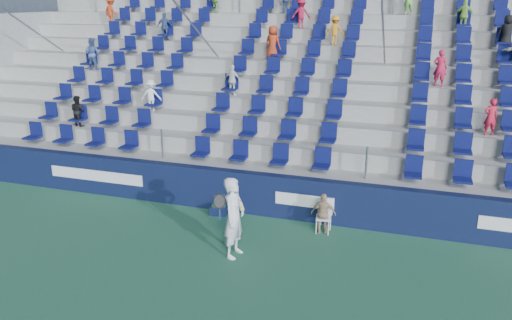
# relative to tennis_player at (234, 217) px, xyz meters

# --- Properties ---
(ground) EXTENTS (70.00, 70.00, 0.00)m
(ground) POSITION_rel_tennis_player_xyz_m (-0.34, -0.70, -0.97)
(ground) COLOR #2A6346
(ground) RESTS_ON ground
(sponsor_wall) EXTENTS (24.00, 0.32, 1.20)m
(sponsor_wall) POSITION_rel_tennis_player_xyz_m (-0.34, 2.45, -0.37)
(sponsor_wall) COLOR #10183B
(sponsor_wall) RESTS_ON ground
(grandstand) EXTENTS (24.00, 8.17, 6.63)m
(grandstand) POSITION_rel_tennis_player_xyz_m (-0.34, 7.55, 1.16)
(grandstand) COLOR #A9A9A4
(grandstand) RESTS_ON ground
(tennis_player) EXTENTS (0.69, 0.75, 1.94)m
(tennis_player) POSITION_rel_tennis_player_xyz_m (0.00, 0.00, 0.00)
(tennis_player) COLOR white
(tennis_player) RESTS_ON ground
(line_judge_chair) EXTENTS (0.44, 0.45, 0.88)m
(line_judge_chair) POSITION_rel_tennis_player_xyz_m (1.77, 1.95, -0.47)
(line_judge_chair) COLOR white
(line_judge_chair) RESTS_ON ground
(line_judge) EXTENTS (0.66, 0.32, 1.08)m
(line_judge) POSITION_rel_tennis_player_xyz_m (1.77, 1.80, -0.43)
(line_judge) COLOR tan
(line_judge) RESTS_ON ground
(ball_bin) EXTENTS (0.53, 0.40, 0.27)m
(ball_bin) POSITION_rel_tennis_player_xyz_m (-1.22, 2.05, -0.83)
(ball_bin) COLOR #0F1738
(ball_bin) RESTS_ON ground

